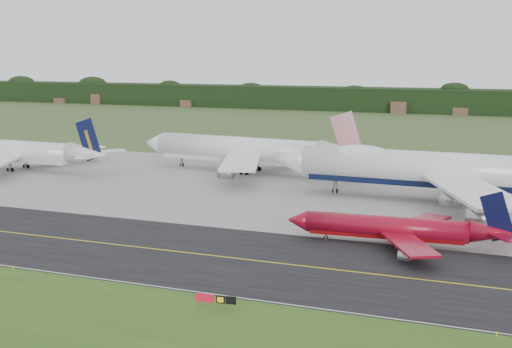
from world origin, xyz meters
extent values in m
plane|color=#384E24|center=(0.00, 0.00, 0.00)|extent=(600.00, 600.00, 0.00)
cube|color=#335318|center=(0.00, -35.00, 0.01)|extent=(400.00, 30.00, 0.01)
cube|color=black|center=(0.00, -4.00, 0.01)|extent=(400.00, 32.00, 0.02)
cube|color=gray|center=(0.00, 51.00, 0.01)|extent=(400.00, 78.00, 0.01)
cube|color=gold|center=(0.00, -4.00, 0.03)|extent=(400.00, 0.40, 0.00)
cube|color=silver|center=(0.00, -19.50, 0.03)|extent=(400.00, 0.25, 0.00)
cube|color=black|center=(0.00, 275.00, 6.00)|extent=(700.00, 24.00, 12.00)
cylinder|color=white|center=(15.35, 48.20, 6.70)|extent=(54.57, 8.07, 6.91)
cube|color=black|center=(15.35, 48.20, 4.45)|extent=(51.82, 6.28, 2.42)
cone|color=white|center=(-15.27, 48.85, 6.70)|extent=(6.95, 7.06, 6.91)
ellipsoid|color=white|center=(0.11, 48.53, 8.60)|extent=(14.22, 6.17, 4.41)
cube|color=white|center=(24.47, 32.60, 5.49)|extent=(21.42, 32.15, 0.59)
cube|color=white|center=(25.12, 63.40, 5.49)|extent=(22.43, 31.98, 0.59)
cylinder|color=gray|center=(20.24, 33.36, 3.60)|extent=(3.84, 2.98, 2.90)
cylinder|color=gray|center=(20.86, 62.82, 3.60)|extent=(3.84, 2.98, 2.90)
cylinder|color=gray|center=(26.20, 19.84, 3.60)|extent=(3.84, 2.98, 2.90)
cylinder|color=gray|center=(27.39, 76.08, 3.60)|extent=(3.84, 2.98, 2.90)
cylinder|color=black|center=(-5.34, 48.64, 0.62)|extent=(1.26, 0.59, 1.24)
cylinder|color=slate|center=(19.62, 44.31, 2.31)|extent=(0.99, 0.99, 4.62)
cylinder|color=black|center=(19.62, 44.31, 0.62)|extent=(1.26, 0.65, 1.24)
cylinder|color=slate|center=(19.78, 51.91, 2.31)|extent=(0.99, 0.99, 4.62)
cylinder|color=black|center=(19.78, 51.91, 0.62)|extent=(1.26, 0.65, 1.24)
cylinder|color=maroon|center=(13.06, 12.06, 2.78)|extent=(25.33, 5.03, 3.41)
cube|color=maroon|center=(13.06, 12.06, 1.67)|extent=(24.02, 4.10, 1.19)
cone|color=maroon|center=(-1.06, 11.15, 2.78)|extent=(3.36, 3.60, 3.41)
cone|color=maroon|center=(28.93, 13.09, 3.03)|extent=(6.85, 3.83, 3.41)
cube|color=maroon|center=(17.82, 5.35, 2.18)|extent=(10.72, 14.48, 0.38)
cube|color=maroon|center=(16.92, 19.34, 2.18)|extent=(9.32, 14.71, 0.38)
cube|color=black|center=(29.41, 13.12, 5.60)|extent=(5.38, 0.62, 7.75)
cylinder|color=gray|center=(17.79, 1.99, 1.25)|extent=(1.95, 1.55, 1.43)
cylinder|color=gray|center=(16.45, 22.67, 1.25)|extent=(1.95, 1.55, 1.43)
cylinder|color=black|center=(3.52, 11.45, 0.31)|extent=(0.63, 0.31, 0.61)
cylinder|color=slate|center=(15.19, 10.33, 0.88)|extent=(0.51, 0.51, 1.76)
cylinder|color=black|center=(15.19, 10.33, 0.31)|extent=(0.63, 0.35, 0.61)
cylinder|color=slate|center=(14.95, 14.06, 0.88)|extent=(0.51, 0.51, 1.76)
cylinder|color=black|center=(14.95, 14.06, 0.31)|extent=(0.63, 0.35, 0.61)
cylinder|color=silver|center=(-92.90, 49.21, 4.96)|extent=(39.66, 6.37, 5.31)
cube|color=silver|center=(-92.90, 49.21, 3.23)|extent=(37.65, 4.99, 1.86)
cone|color=silver|center=(-67.92, 48.55, 5.36)|extent=(10.57, 5.59, 5.31)
cube|color=silver|center=(-85.43, 60.83, 4.03)|extent=(16.94, 24.33, 0.47)
cube|color=#0C1035|center=(-67.33, 48.53, 8.87)|extent=(7.45, 0.62, 10.72)
cylinder|color=gray|center=(-88.53, 60.40, 2.58)|extent=(2.96, 2.31, 2.23)
cylinder|color=gray|center=(-83.47, 70.54, 2.58)|extent=(2.96, 2.31, 2.23)
cylinder|color=slate|center=(-89.81, 46.21, 1.68)|extent=(0.76, 0.76, 3.37)
cylinder|color=black|center=(-89.81, 46.21, 0.48)|extent=(0.97, 0.50, 0.96)
cylinder|color=slate|center=(-89.66, 52.05, 1.68)|extent=(0.76, 0.76, 3.37)
cylinder|color=black|center=(-89.66, 52.05, 0.48)|extent=(0.97, 0.50, 0.96)
cylinder|color=white|center=(-35.92, 67.42, 5.81)|extent=(45.33, 10.84, 6.24)
cube|color=silver|center=(-35.92, 67.42, 3.78)|extent=(42.94, 9.06, 2.18)
cone|color=white|center=(-61.06, 70.02, 5.81)|extent=(6.23, 6.79, 6.24)
cone|color=white|center=(-7.68, 64.49, 6.28)|extent=(12.44, 7.43, 6.24)
cube|color=white|center=(-29.41, 53.80, 4.72)|extent=(16.08, 26.97, 0.56)
cube|color=white|center=(-26.76, 79.40, 4.72)|extent=(20.18, 26.25, 0.56)
cube|color=#A30B2B|center=(-6.98, 64.42, 10.33)|extent=(8.61, 1.38, 12.41)
cylinder|color=gray|center=(-30.42, 47.72, 3.01)|extent=(3.66, 2.96, 2.62)
cylinder|color=gray|center=(-26.50, 85.56, 3.01)|extent=(3.66, 2.96, 2.62)
cylinder|color=black|center=(-52.90, 69.18, 0.56)|extent=(1.17, 0.62, 1.12)
cylinder|color=slate|center=(-32.70, 63.63, 1.97)|extent=(0.96, 0.96, 3.94)
cylinder|color=black|center=(-32.70, 63.63, 0.56)|extent=(1.18, 0.67, 1.12)
cylinder|color=slate|center=(-31.99, 70.46, 1.97)|extent=(0.96, 0.96, 3.94)
cylinder|color=black|center=(-31.99, 70.46, 0.56)|extent=(1.18, 0.67, 1.12)
cylinder|color=slate|center=(-1.15, -24.20, 0.36)|extent=(0.12, 0.12, 0.72)
cylinder|color=slate|center=(1.92, -23.80, 0.36)|extent=(0.12, 0.12, 0.72)
cube|color=#A10C1D|center=(-0.84, -24.16, 1.19)|extent=(2.27, 0.47, 0.93)
cube|color=black|center=(1.10, -23.91, 1.19)|extent=(1.05, 0.32, 0.93)
cube|color=black|center=(2.33, -23.75, 1.19)|extent=(1.25, 0.34, 0.93)
cylinder|color=yellow|center=(-32.06, -20.50, 0.25)|extent=(0.16, 0.16, 0.50)
cylinder|color=yellow|center=(1.29, -20.50, 0.25)|extent=(0.16, 0.16, 0.50)
cylinder|color=yellow|center=(31.57, -20.50, 0.25)|extent=(0.16, 0.16, 0.50)
camera|label=1|loc=(34.49, -96.13, 29.44)|focal=50.00mm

